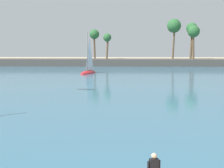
{
  "coord_description": "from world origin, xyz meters",
  "views": [
    {
      "loc": [
        2.2,
        -7.04,
        5.88
      ],
      "look_at": [
        1.7,
        13.42,
        3.38
      ],
      "focal_mm": 54.87,
      "sensor_mm": 36.0,
      "label": 1
    }
  ],
  "objects": [
    {
      "name": "palm_headland",
      "position": [
        1.94,
        78.64,
        3.03
      ],
      "size": [
        92.77,
        6.11,
        13.28
      ],
      "color": "#514C47",
      "rests_on": "ground"
    },
    {
      "name": "sea",
      "position": [
        0.0,
        62.66,
        0.03
      ],
      "size": [
        220.0,
        111.85,
        0.06
      ],
      "primitive_type": "cube",
      "color": "#386B84",
      "rests_on": "ground"
    },
    {
      "name": "sailboat_near_shore",
      "position": [
        -3.84,
        57.28,
        0.8
      ],
      "size": [
        3.56,
        5.93,
        8.25
      ],
      "color": "red",
      "rests_on": "sea"
    }
  ]
}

